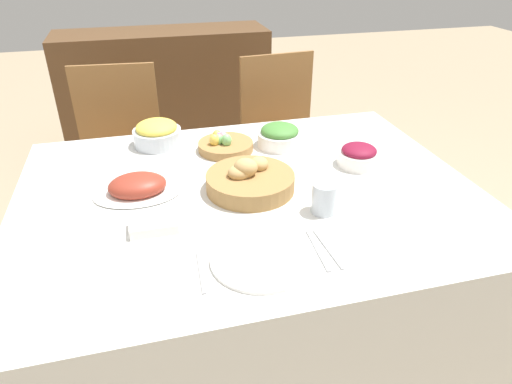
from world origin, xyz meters
TOP-DOWN VIEW (x-y plane):
  - ground_plane at (0.00, 0.00)m, footprint 12.00×12.00m
  - dining_table at (0.00, 0.00)m, footprint 1.53×1.17m
  - chair_far_left at (-0.45, 0.93)m, footprint 0.46×0.46m
  - chair_far_right at (0.43, 0.93)m, footprint 0.46×0.46m
  - sideboard at (-0.13, 1.93)m, footprint 1.42×0.44m
  - bread_basket at (0.00, 0.00)m, footprint 0.30×0.30m
  - egg_basket at (-0.02, 0.33)m, footprint 0.22×0.22m
  - ham_platter at (-0.36, 0.07)m, footprint 0.29×0.21m
  - pineapple_bowl at (-0.27, 0.45)m, footprint 0.19×0.19m
  - green_salad_bowl at (0.21, 0.32)m, footprint 0.18×0.18m
  - beet_salad_bowl at (0.44, 0.08)m, footprint 0.15×0.15m
  - dinner_plate at (-0.06, -0.38)m, footprint 0.27×0.27m
  - fork at (-0.22, -0.38)m, footprint 0.02×0.19m
  - knife at (0.10, -0.38)m, footprint 0.02×0.19m
  - spoon at (0.13, -0.38)m, footprint 0.02×0.19m
  - drinking_cup at (0.19, -0.19)m, footprint 0.08×0.08m
  - butter_dish at (-0.33, -0.16)m, footprint 0.14×0.09m

SIDE VIEW (x-z plane):
  - ground_plane at x=0.00m, z-range 0.00..0.00m
  - dining_table at x=0.00m, z-range 0.00..0.76m
  - sideboard at x=-0.13m, z-range 0.00..0.94m
  - chair_far_left at x=-0.45m, z-range 0.03..0.99m
  - chair_far_right at x=0.43m, z-range 0.03..0.99m
  - fork at x=-0.22m, z-range 0.76..0.77m
  - knife at x=0.10m, z-range 0.76..0.77m
  - spoon at x=0.13m, z-range 0.76..0.77m
  - dinner_plate at x=-0.06m, z-range 0.76..0.77m
  - butter_dish at x=-0.33m, z-range 0.76..0.80m
  - egg_basket at x=-0.02m, z-range 0.75..0.83m
  - ham_platter at x=-0.36m, z-range 0.75..0.82m
  - beet_salad_bowl at x=0.44m, z-range 0.76..0.84m
  - bread_basket at x=0.00m, z-range 0.74..0.86m
  - green_salad_bowl at x=0.21m, z-range 0.76..0.85m
  - drinking_cup at x=0.19m, z-range 0.76..0.86m
  - pineapple_bowl at x=-0.27m, z-range 0.76..0.87m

